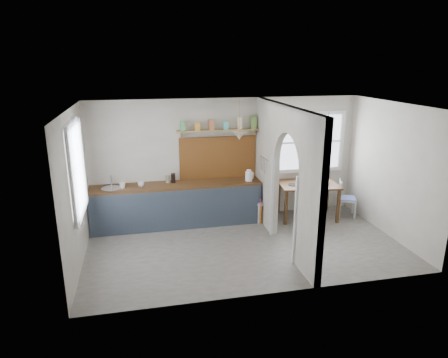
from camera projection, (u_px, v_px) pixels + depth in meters
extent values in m
cube|color=slate|center=(246.00, 246.00, 7.46)|extent=(5.80, 3.20, 0.01)
cube|color=beige|center=(248.00, 106.00, 6.72)|extent=(5.80, 3.20, 0.01)
cube|color=beige|center=(227.00, 159.00, 8.59)|extent=(5.80, 0.01, 2.60)
cube|color=beige|center=(277.00, 212.00, 5.59)|extent=(5.80, 0.01, 2.60)
cube|color=beige|center=(75.00, 191.00, 6.50)|extent=(0.01, 3.20, 2.60)
cube|color=beige|center=(392.00, 171.00, 7.68)|extent=(0.01, 3.20, 2.60)
cube|color=beige|center=(312.00, 199.00, 6.11)|extent=(0.12, 0.80, 2.60)
cube|color=beige|center=(267.00, 164.00, 8.17)|extent=(0.12, 1.20, 2.60)
cube|color=beige|center=(290.00, 137.00, 6.83)|extent=(0.12, 1.20, 1.05)
cube|color=#4A2D15|center=(177.00, 185.00, 8.20)|extent=(3.50, 0.60, 0.05)
cube|color=#3C4958|center=(179.00, 211.00, 8.06)|extent=(3.50, 0.03, 0.85)
cube|color=black|center=(177.00, 205.00, 8.38)|extent=(3.46, 0.45, 0.85)
cylinder|color=silver|center=(111.00, 189.00, 7.93)|extent=(0.40, 0.40, 0.02)
cube|color=brown|center=(218.00, 157.00, 8.51)|extent=(1.65, 0.03, 0.90)
cube|color=tan|center=(219.00, 130.00, 8.26)|extent=(1.75, 0.20, 0.03)
cube|color=green|center=(183.00, 126.00, 8.08)|extent=(0.09, 0.09, 0.18)
cube|color=orange|center=(197.00, 126.00, 8.14)|extent=(0.09, 0.09, 0.18)
cube|color=#A3562B|center=(212.00, 125.00, 8.20)|extent=(0.09, 0.09, 0.18)
cube|color=#42BDB0|center=(226.00, 125.00, 8.26)|extent=(0.09, 0.09, 0.18)
cube|color=beige|center=(240.00, 124.00, 8.32)|extent=(0.09, 0.09, 0.18)
cube|color=#578534|center=(253.00, 124.00, 8.38)|extent=(0.09, 0.09, 0.18)
cone|color=#F1E5CF|center=(239.00, 136.00, 8.03)|extent=(0.26, 0.26, 0.16)
cylinder|color=silver|center=(264.00, 158.00, 8.02)|extent=(0.02, 0.50, 0.02)
imported|color=white|center=(123.00, 185.00, 7.91)|extent=(0.16, 0.16, 0.11)
imported|color=white|center=(141.00, 184.00, 8.01)|extent=(0.16, 0.16, 0.10)
cube|color=black|center=(173.00, 178.00, 8.28)|extent=(0.10, 0.13, 0.19)
cylinder|color=gray|center=(168.00, 179.00, 8.27)|extent=(0.12, 0.12, 0.15)
cube|color=#CC2C5B|center=(260.00, 211.00, 8.43)|extent=(0.02, 0.03, 0.56)
cube|color=orange|center=(261.00, 214.00, 8.38)|extent=(0.02, 0.03, 0.45)
imported|color=silver|center=(321.00, 182.00, 8.62)|extent=(0.39, 0.39, 0.08)
imported|color=#46754B|center=(302.00, 184.00, 8.44)|extent=(0.13, 0.13, 0.09)
cylinder|color=black|center=(292.00, 185.00, 8.53)|extent=(0.19, 0.19, 0.02)
imported|color=#5F4078|center=(310.00, 176.00, 8.86)|extent=(0.19, 0.19, 0.18)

